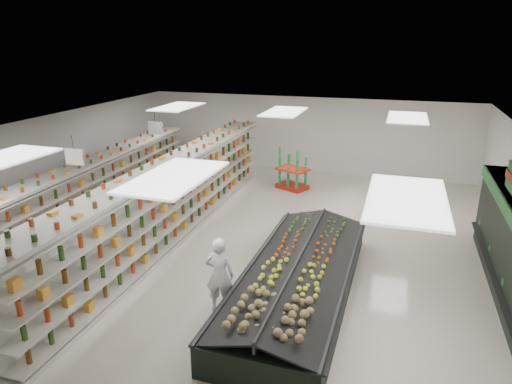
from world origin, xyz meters
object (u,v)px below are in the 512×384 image
(soda_endcap, at_px, (293,171))
(produce_island, at_px, (299,277))
(gondola_left, at_px, (93,193))
(shopper_background, at_px, (193,166))
(shopper_main, at_px, (220,275))
(gondola_center, at_px, (174,201))

(soda_endcap, bearing_deg, produce_island, -75.73)
(gondola_left, height_order, produce_island, gondola_left)
(produce_island, bearing_deg, shopper_background, 130.88)
(gondola_left, height_order, shopper_background, gondola_left)
(shopper_main, relative_size, shopper_background, 1.00)
(produce_island, xyz_separation_m, shopper_main, (-1.45, -1.11, 0.41))
(gondola_left, bearing_deg, soda_endcap, 41.77)
(gondola_center, bearing_deg, gondola_left, 175.05)
(produce_island, height_order, shopper_main, shopper_main)
(gondola_left, distance_m, gondola_center, 2.93)
(gondola_left, height_order, shopper_main, gondola_left)
(soda_endcap, relative_size, shopper_background, 0.87)
(gondola_left, distance_m, produce_island, 7.54)
(soda_endcap, bearing_deg, gondola_left, -135.98)
(produce_island, xyz_separation_m, soda_endcap, (-1.90, 7.46, 0.28))
(gondola_left, xyz_separation_m, shopper_main, (5.68, -3.52, -0.06))
(shopper_main, xyz_separation_m, shopper_background, (-4.14, 7.57, 0.00))
(gondola_left, relative_size, soda_endcap, 7.73)
(soda_endcap, distance_m, shopper_main, 8.59)
(produce_island, distance_m, shopper_background, 8.55)
(produce_island, bearing_deg, soda_endcap, 104.27)
(shopper_main, height_order, shopper_background, shopper_background)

